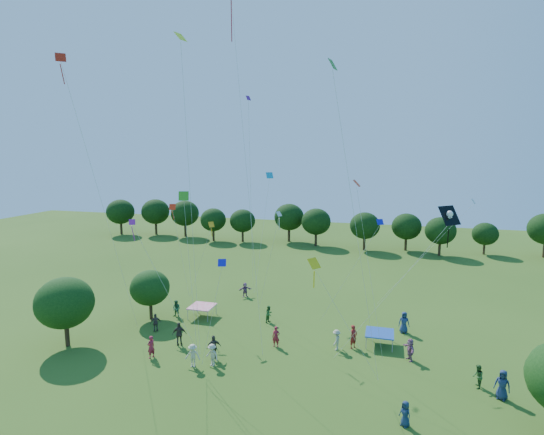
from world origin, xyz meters
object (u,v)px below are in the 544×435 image
(near_tree_west, at_px, (65,303))
(tent_blue, at_px, (380,333))
(tent_red_stripe, at_px, (202,306))
(near_tree_north, at_px, (150,288))
(pirate_kite, at_px, (447,218))
(red_high_kite, at_px, (237,60))

(near_tree_west, xyz_separation_m, tent_blue, (24.21, 6.74, -2.58))
(tent_red_stripe, bearing_deg, near_tree_north, -159.41)
(pirate_kite, bearing_deg, red_high_kite, 171.76)
(near_tree_west, distance_m, tent_red_stripe, 11.85)
(near_tree_west, height_order, near_tree_north, near_tree_west)
(tent_blue, distance_m, red_high_kite, 23.52)
(near_tree_north, height_order, tent_blue, near_tree_north)
(near_tree_west, distance_m, red_high_kite, 22.96)
(tent_blue, relative_size, pirate_kite, 0.20)
(near_tree_west, relative_size, pirate_kite, 0.52)
(near_tree_west, bearing_deg, pirate_kite, -0.02)
(tent_red_stripe, xyz_separation_m, red_high_kite, (6.11, -6.45, 20.66))
(near_tree_north, bearing_deg, red_high_kite, -24.43)
(near_tree_north, height_order, pirate_kite, pirate_kite)
(red_high_kite, bearing_deg, tent_blue, 24.94)
(pirate_kite, bearing_deg, tent_red_stripe, 157.04)
(near_tree_west, relative_size, tent_red_stripe, 2.57)
(tent_red_stripe, xyz_separation_m, tent_blue, (16.31, -1.71, 0.00))
(tent_blue, distance_m, pirate_kite, 13.04)
(tent_blue, bearing_deg, red_high_kite, -155.06)
(near_tree_west, xyz_separation_m, pirate_kite, (27.86, -0.01, 7.97))
(near_tree_north, relative_size, tent_blue, 2.11)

